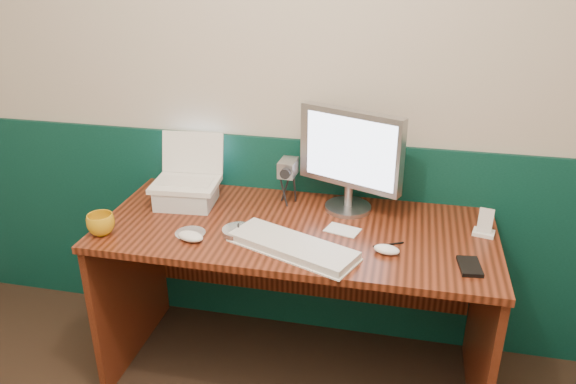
% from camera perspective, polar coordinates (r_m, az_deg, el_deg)
% --- Properties ---
extents(back_wall, '(3.50, 0.04, 2.50)m').
position_cam_1_polar(back_wall, '(2.48, -0.13, 11.00)').
color(back_wall, beige).
rests_on(back_wall, ground).
extents(wainscot, '(3.48, 0.02, 1.00)m').
position_cam_1_polar(wainscot, '(2.74, -0.17, -4.53)').
color(wainscot, '#072E27').
rests_on(wainscot, ground).
extents(desk, '(1.60, 0.70, 0.75)m').
position_cam_1_polar(desk, '(2.49, 0.76, -11.22)').
color(desk, '#361409').
rests_on(desk, ground).
extents(laptop_riser, '(0.26, 0.22, 0.08)m').
position_cam_1_polar(laptop_riser, '(2.51, -10.28, -0.34)').
color(laptop_riser, silver).
rests_on(laptop_riser, desk).
extents(laptop, '(0.30, 0.24, 0.23)m').
position_cam_1_polar(laptop, '(2.45, -10.55, 3.04)').
color(laptop, white).
rests_on(laptop, laptop_riser).
extents(monitor, '(0.48, 0.30, 0.46)m').
position_cam_1_polar(monitor, '(2.36, 6.34, 3.31)').
color(monitor, '#A2A2A7').
rests_on(monitor, desk).
extents(keyboard, '(0.52, 0.34, 0.03)m').
position_cam_1_polar(keyboard, '(2.11, 0.47, -5.61)').
color(keyboard, silver).
rests_on(keyboard, desk).
extents(mouse_right, '(0.11, 0.07, 0.03)m').
position_cam_1_polar(mouse_right, '(2.12, 9.99, -5.78)').
color(mouse_right, white).
rests_on(mouse_right, desk).
extents(mouse_left, '(0.12, 0.09, 0.04)m').
position_cam_1_polar(mouse_left, '(2.21, -9.87, -4.46)').
color(mouse_left, white).
rests_on(mouse_left, desk).
extents(mug, '(0.14, 0.14, 0.09)m').
position_cam_1_polar(mug, '(2.34, -18.48, -3.12)').
color(mug, '#CA9113').
rests_on(mug, desk).
extents(camcorder, '(0.10, 0.13, 0.20)m').
position_cam_1_polar(camcorder, '(2.45, 0.01, 1.00)').
color(camcorder, '#ADACB1').
rests_on(camcorder, desk).
extents(cd_spindle, '(0.13, 0.13, 0.03)m').
position_cam_1_polar(cd_spindle, '(2.23, -5.04, -4.07)').
color(cd_spindle, '#B2B8C3').
rests_on(cd_spindle, desk).
extents(cd_loose_a, '(0.12, 0.12, 0.00)m').
position_cam_1_polar(cd_loose_a, '(2.27, -9.90, -4.10)').
color(cd_loose_a, silver).
rests_on(cd_loose_a, desk).
extents(pen, '(0.12, 0.06, 0.01)m').
position_cam_1_polar(pen, '(2.19, 10.15, -5.27)').
color(pen, black).
rests_on(pen, desk).
extents(papers, '(0.15, 0.12, 0.00)m').
position_cam_1_polar(papers, '(2.27, 5.56, -3.87)').
color(papers, silver).
rests_on(papers, desk).
extents(dock, '(0.09, 0.08, 0.02)m').
position_cam_1_polar(dock, '(2.36, 19.25, -3.95)').
color(dock, white).
rests_on(dock, desk).
extents(music_player, '(0.06, 0.04, 0.10)m').
position_cam_1_polar(music_player, '(2.33, 19.44, -2.73)').
color(music_player, white).
rests_on(music_player, dock).
extents(pda, '(0.09, 0.13, 0.01)m').
position_cam_1_polar(pda, '(2.11, 17.98, -7.20)').
color(pda, black).
rests_on(pda, desk).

